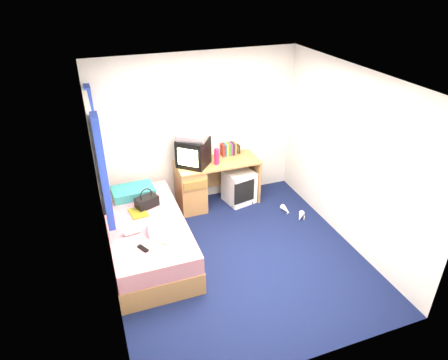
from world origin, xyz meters
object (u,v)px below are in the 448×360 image
object	(u,v)px
handbag	(147,201)
magazine	(138,213)
vcr	(193,137)
desk	(201,183)
colour_swatch_fan	(163,242)
towel	(161,228)
white_heels	(293,213)
water_bottle	(132,232)
picture_frame	(238,149)
bed	(147,237)
storage_cube	(239,187)
remote_control	(143,248)
pink_water_bottle	(217,157)
crt_tv	(193,152)
aerosol_can	(210,157)
pillow	(133,192)

from	to	relation	value
handbag	magazine	distance (m)	0.20
vcr	handbag	size ratio (longest dim) A/B	1.25
desk	colour_swatch_fan	world-z (taller)	desk
desk	handbag	world-z (taller)	handbag
towel	white_heels	size ratio (longest dim) A/B	0.65
handbag	water_bottle	world-z (taller)	handbag
vcr	picture_frame	xyz separation A→B (m)	(0.81, 0.18, -0.40)
bed	storage_cube	size ratio (longest dim) A/B	3.70
vcr	white_heels	size ratio (longest dim) A/B	0.91
bed	remote_control	xyz separation A→B (m)	(-0.13, -0.59, 0.28)
pink_water_bottle	water_bottle	bearing A→B (deg)	-144.06
pink_water_bottle	remote_control	xyz separation A→B (m)	(-1.42, -1.42, -0.32)
vcr	towel	xyz separation A→B (m)	(-0.80, -1.24, -0.63)
storage_cube	crt_tv	bearing A→B (deg)	161.14
pink_water_bottle	aerosol_can	world-z (taller)	pink_water_bottle
magazine	pink_water_bottle	bearing A→B (deg)	25.37
storage_cube	magazine	world-z (taller)	magazine
pillow	storage_cube	bearing A→B (deg)	5.22
desk	handbag	distance (m)	1.15
picture_frame	handbag	bearing A→B (deg)	-156.13
remote_control	storage_cube	bearing A→B (deg)	10.62
pillow	water_bottle	distance (m)	0.94
aerosol_can	handbag	xyz separation A→B (m)	(-1.13, -0.63, -0.21)
pillow	handbag	world-z (taller)	handbag
desk	pillow	bearing A→B (deg)	-167.40
bed	aerosol_can	distance (m)	1.64
crt_tv	aerosol_can	xyz separation A→B (m)	(0.28, 0.03, -0.13)
crt_tv	water_bottle	xyz separation A→B (m)	(-1.14, -1.17, -0.39)
storage_cube	white_heels	distance (m)	0.97
storage_cube	vcr	distance (m)	1.19
towel	remote_control	bearing A→B (deg)	-135.31
vcr	bed	bearing A→B (deg)	-102.25
desk	water_bottle	bearing A→B (deg)	-136.89
magazine	remote_control	bearing A→B (deg)	-95.53
towel	remote_control	size ratio (longest dim) A/B	1.92
handbag	remote_control	distance (m)	0.94
water_bottle	pink_water_bottle	bearing A→B (deg)	35.94
pillow	picture_frame	bearing A→B (deg)	13.36
crt_tv	white_heels	bearing A→B (deg)	10.74
remote_control	white_heels	bearing A→B (deg)	-11.22
aerosol_can	remote_control	distance (m)	2.07
remote_control	bed	bearing A→B (deg)	49.29
pink_water_bottle	white_heels	bearing A→B (deg)	-34.48
desk	picture_frame	world-z (taller)	picture_frame
pillow	water_bottle	bearing A→B (deg)	-99.86
bed	handbag	distance (m)	0.49
desk	aerosol_can	size ratio (longest dim) A/B	8.12
bed	crt_tv	size ratio (longest dim) A/B	3.43
pillow	desk	world-z (taller)	desk
colour_swatch_fan	white_heels	xyz separation A→B (m)	(2.18, 0.68, -0.51)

